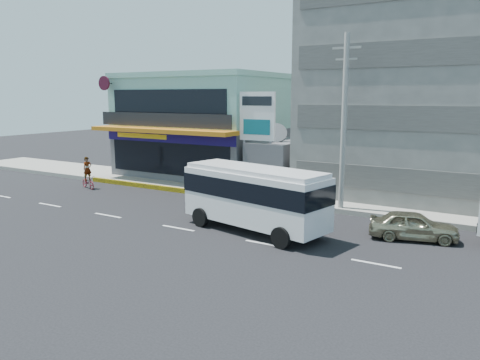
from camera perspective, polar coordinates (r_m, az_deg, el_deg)
name	(u,v)px	position (r m, az deg, el deg)	size (l,w,h in m)	color
ground	(178,228)	(24.08, -7.55, -5.84)	(120.00, 120.00, 0.00)	black
sidewalk	(336,201)	(29.86, 11.64, -2.52)	(70.00, 5.00, 0.30)	gray
shop_building	(206,128)	(39.20, -4.20, 6.34)	(12.40, 11.70, 8.00)	#48474C
concrete_building	(443,90)	(33.37, 23.56, 10.02)	(16.00, 12.00, 14.00)	gray
gap_structure	(282,165)	(33.72, 5.13, 1.86)	(3.00, 6.00, 3.50)	#48474C
satellite_dish	(276,141)	(32.61, 4.41, 4.82)	(1.50, 1.50, 0.15)	slate
billboard	(257,122)	(31.15, 2.12, 7.08)	(2.60, 0.18, 6.90)	gray
utility_pole_near	(344,123)	(26.88, 12.55, 6.83)	(1.60, 0.30, 10.00)	#999993
minibus	(254,194)	(22.88, 1.76, -1.68)	(7.99, 3.95, 3.20)	silver
sedan	(413,225)	(23.30, 20.38, -5.22)	(1.61, 3.99, 1.36)	tan
motorcycle_rider	(88,178)	(35.58, -18.05, 0.22)	(1.90, 1.13, 2.31)	maroon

